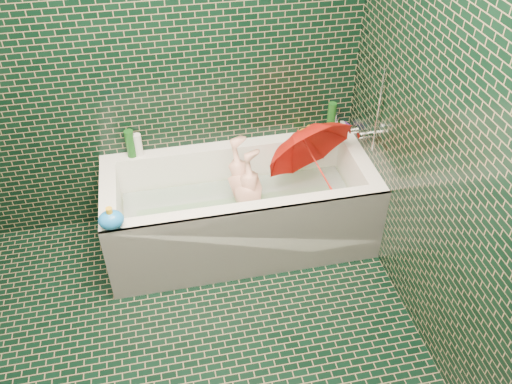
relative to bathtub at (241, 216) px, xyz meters
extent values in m
plane|color=black|center=(-0.45, -1.01, -0.21)|extent=(2.80, 2.80, 0.00)
plane|color=black|center=(-0.45, 0.39, 1.04)|extent=(2.80, 0.00, 2.80)
plane|color=black|center=(0.85, -1.01, 1.04)|extent=(0.00, 2.80, 2.80)
cube|color=white|center=(0.00, 0.02, -0.14)|extent=(1.70, 0.75, 0.15)
cube|color=white|center=(0.00, 0.34, 0.14)|extent=(1.70, 0.10, 0.40)
cube|color=white|center=(0.00, -0.31, 0.14)|extent=(1.70, 0.10, 0.40)
cube|color=white|center=(0.80, 0.02, 0.14)|extent=(0.10, 0.55, 0.40)
cube|color=white|center=(-0.80, 0.02, 0.14)|extent=(0.10, 0.55, 0.40)
cube|color=white|center=(0.00, -0.35, 0.06)|extent=(1.70, 0.02, 0.55)
cube|color=#4AC226|center=(0.00, 0.02, -0.06)|extent=(1.35, 0.47, 0.01)
cube|color=silver|center=(0.00, 0.02, 0.09)|extent=(1.48, 0.53, 0.00)
cylinder|color=silver|center=(0.83, 0.02, 0.52)|extent=(0.14, 0.05, 0.05)
cylinder|color=silver|center=(0.75, 0.08, 0.52)|extent=(0.05, 0.04, 0.04)
cylinder|color=silver|center=(0.82, -0.08, 0.74)|extent=(0.01, 0.01, 0.55)
imported|color=#DE9F8B|center=(0.06, 0.00, 0.10)|extent=(0.98, 0.55, 0.29)
imported|color=red|center=(0.50, 0.01, 0.35)|extent=(0.79, 0.84, 0.87)
imported|color=white|center=(0.78, 0.34, 0.34)|extent=(0.12, 0.12, 0.27)
imported|color=#50217C|center=(0.80, 0.32, 0.34)|extent=(0.11, 0.11, 0.19)
imported|color=#154C17|center=(0.73, 0.33, 0.34)|extent=(0.15, 0.15, 0.17)
cylinder|color=#154C17|center=(0.69, 0.32, 0.46)|extent=(0.07, 0.07, 0.24)
cylinder|color=silver|center=(0.72, 0.34, 0.42)|extent=(0.07, 0.07, 0.17)
cylinder|color=#154C17|center=(-0.64, 0.35, 0.43)|extent=(0.06, 0.06, 0.19)
cylinder|color=white|center=(-0.59, 0.34, 0.42)|extent=(0.06, 0.06, 0.16)
ellipsoid|color=yellow|center=(0.51, 0.33, 0.37)|extent=(0.09, 0.08, 0.06)
sphere|color=yellow|center=(0.54, 0.32, 0.41)|extent=(0.04, 0.04, 0.04)
cone|color=orange|center=(0.56, 0.32, 0.41)|extent=(0.02, 0.02, 0.02)
ellipsoid|color=#197BE6|center=(-0.77, -0.32, 0.40)|extent=(0.17, 0.15, 0.11)
cylinder|color=yellow|center=(-0.77, -0.32, 0.46)|extent=(0.04, 0.04, 0.04)
camera|label=1|loc=(-0.45, -2.61, 2.38)|focal=38.00mm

